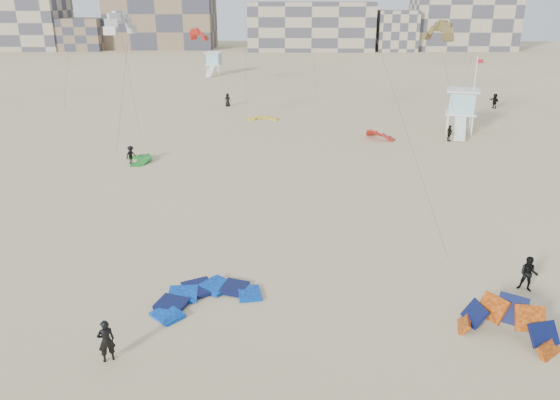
{
  "coord_description": "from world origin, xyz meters",
  "views": [
    {
      "loc": [
        5.21,
        -19.59,
        13.51
      ],
      "look_at": [
        4.66,
        6.0,
        3.89
      ],
      "focal_mm": 35.0,
      "sensor_mm": 36.0,
      "label": 1
    }
  ],
  "objects_px": {
    "kite_ground_orange": "(505,338)",
    "kitesurfer_main": "(106,341)",
    "lifeguard_tower_near": "(461,111)",
    "kite_ground_blue": "(206,300)"
  },
  "relations": [
    {
      "from": "kitesurfer_main",
      "to": "lifeguard_tower_near",
      "type": "distance_m",
      "value": 46.17
    },
    {
      "from": "kite_ground_blue",
      "to": "kitesurfer_main",
      "type": "xyz_separation_m",
      "value": [
        -3.18,
        -4.59,
        0.91
      ]
    },
    {
      "from": "kite_ground_orange",
      "to": "lifeguard_tower_near",
      "type": "xyz_separation_m",
      "value": [
        8.55,
        37.07,
        2.22
      ]
    },
    {
      "from": "lifeguard_tower_near",
      "to": "kite_ground_orange",
      "type": "bearing_deg",
      "value": -87.81
    },
    {
      "from": "lifeguard_tower_near",
      "to": "kite_ground_blue",
      "type": "bearing_deg",
      "value": -107.0
    },
    {
      "from": "kite_ground_orange",
      "to": "lifeguard_tower_near",
      "type": "relative_size",
      "value": 0.62
    },
    {
      "from": "kite_ground_orange",
      "to": "kitesurfer_main",
      "type": "distance_m",
      "value": 16.36
    },
    {
      "from": "kite_ground_blue",
      "to": "kite_ground_orange",
      "type": "xyz_separation_m",
      "value": [
        13.05,
        -2.73,
        0.0
      ]
    },
    {
      "from": "kite_ground_blue",
      "to": "lifeguard_tower_near",
      "type": "distance_m",
      "value": 40.63
    },
    {
      "from": "kitesurfer_main",
      "to": "lifeguard_tower_near",
      "type": "xyz_separation_m",
      "value": [
        24.78,
        38.93,
        1.31
      ]
    }
  ]
}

